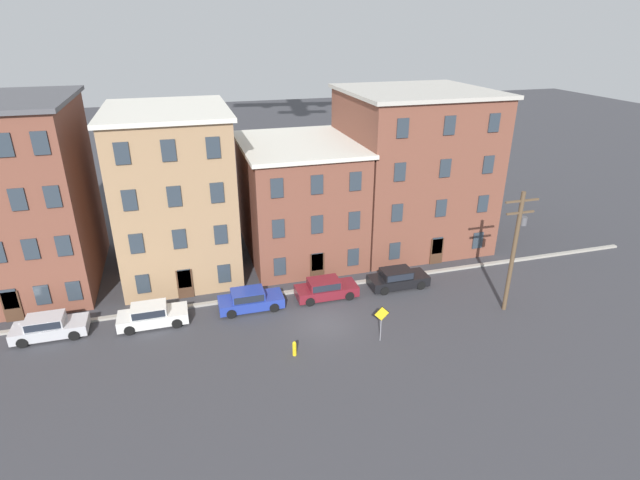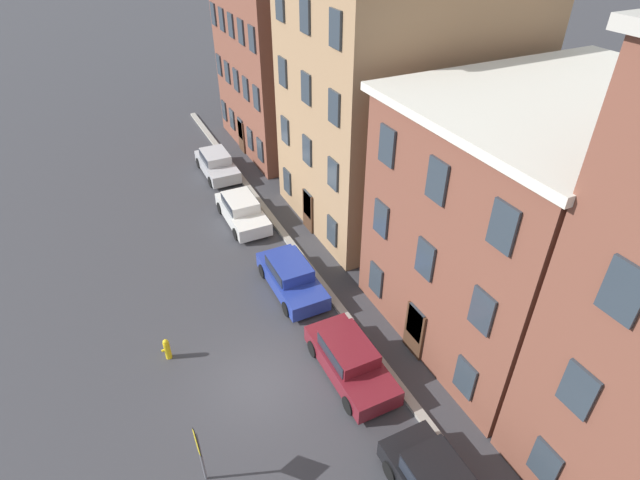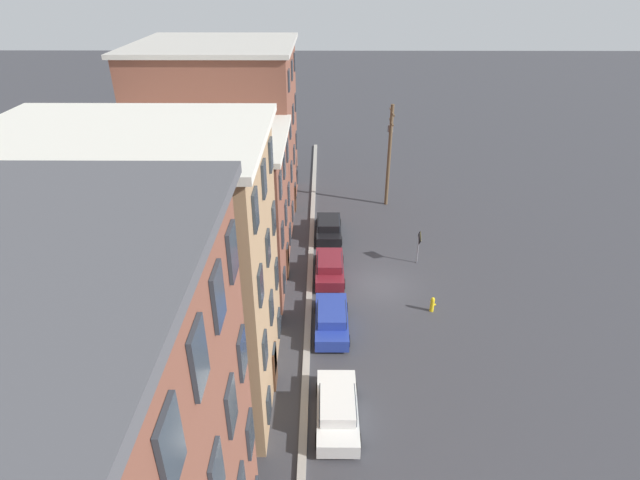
# 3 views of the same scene
# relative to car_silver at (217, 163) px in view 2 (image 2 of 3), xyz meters

# --- Properties ---
(ground_plane) EXTENTS (200.00, 200.00, 0.00)m
(ground_plane) POSITION_rel_car_silver_xyz_m (17.02, -3.39, -0.75)
(ground_plane) COLOR #38383D
(kerb_strip) EXTENTS (56.00, 0.36, 0.16)m
(kerb_strip) POSITION_rel_car_silver_xyz_m (17.02, 1.11, -0.67)
(kerb_strip) COLOR #9E998E
(kerb_strip) RESTS_ON ground_plane
(apartment_corner) EXTENTS (10.09, 11.84, 13.59)m
(apartment_corner) POSITION_rel_car_silver_xyz_m (-2.58, 8.26, 6.06)
(apartment_corner) COLOR brown
(apartment_corner) RESTS_ON ground_plane
(apartment_midblock) EXTENTS (8.85, 11.28, 12.53)m
(apartment_midblock) POSITION_rel_car_silver_xyz_m (8.43, 7.99, 5.53)
(apartment_midblock) COLOR #9E7A56
(apartment_midblock) RESTS_ON ground_plane
(apartment_far) EXTENTS (9.16, 11.71, 9.42)m
(apartment_far) POSITION_rel_car_silver_xyz_m (18.18, 8.20, 3.98)
(apartment_far) COLOR brown
(apartment_far) RESTS_ON ground_plane
(car_silver) EXTENTS (4.40, 1.92, 1.43)m
(car_silver) POSITION_rel_car_silver_xyz_m (0.00, 0.00, 0.00)
(car_silver) COLOR #B7B7BC
(car_silver) RESTS_ON ground_plane
(car_white) EXTENTS (4.40, 1.92, 1.43)m
(car_white) POSITION_rel_car_silver_xyz_m (6.17, -0.38, 0.00)
(car_white) COLOR silver
(car_white) RESTS_ON ground_plane
(car_blue) EXTENTS (4.40, 1.92, 1.43)m
(car_blue) POSITION_rel_car_silver_xyz_m (12.59, -0.22, 0.00)
(car_blue) COLOR #233899
(car_blue) RESTS_ON ground_plane
(car_maroon) EXTENTS (4.40, 1.92, 1.43)m
(car_maroon) POSITION_rel_car_silver_xyz_m (18.03, -0.17, 0.00)
(car_maroon) COLOR maroon
(car_maroon) RESTS_ON ground_plane
(caution_sign) EXTENTS (1.03, 0.08, 2.46)m
(caution_sign) POSITION_rel_car_silver_xyz_m (19.78, -6.19, 0.90)
(caution_sign) COLOR slate
(caution_sign) RESTS_ON ground_plane
(fire_hydrant) EXTENTS (0.24, 0.34, 0.96)m
(fire_hydrant) POSITION_rel_car_silver_xyz_m (14.32, -6.17, -0.27)
(fire_hydrant) COLOR yellow
(fire_hydrant) RESTS_ON ground_plane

